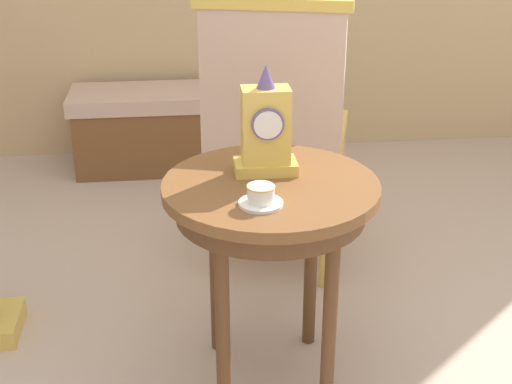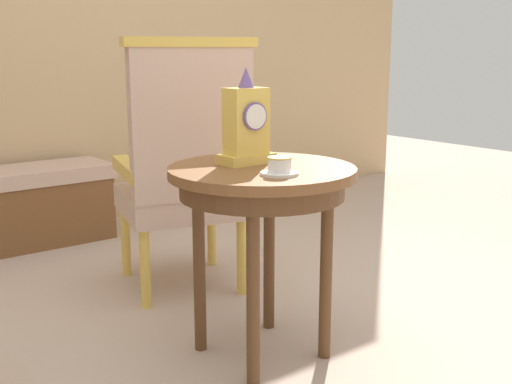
% 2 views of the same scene
% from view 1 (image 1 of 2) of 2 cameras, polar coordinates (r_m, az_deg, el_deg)
% --- Properties ---
extents(ground_plane, '(10.00, 10.00, 0.00)m').
position_cam_1_polar(ground_plane, '(2.49, 3.07, -14.66)').
color(ground_plane, '#BCA38E').
extents(side_table, '(0.65, 0.65, 0.70)m').
position_cam_1_polar(side_table, '(2.21, 1.14, -1.32)').
color(side_table, brown).
rests_on(side_table, ground).
extents(teacup_left, '(0.12, 0.12, 0.06)m').
position_cam_1_polar(teacup_left, '(2.02, 0.37, -0.35)').
color(teacup_left, white).
rests_on(teacup_left, side_table).
extents(mantel_clock, '(0.19, 0.11, 0.34)m').
position_cam_1_polar(mantel_clock, '(2.20, 0.76, 4.80)').
color(mantel_clock, gold).
rests_on(mantel_clock, side_table).
extents(armchair, '(0.66, 0.66, 1.14)m').
position_cam_1_polar(armchair, '(2.87, 1.52, 4.46)').
color(armchair, '#CCA893').
rests_on(armchair, ground).
extents(window_bench, '(1.09, 0.40, 0.44)m').
position_cam_1_polar(window_bench, '(4.09, -6.48, 4.96)').
color(window_bench, '#CCA893').
rests_on(window_bench, ground).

